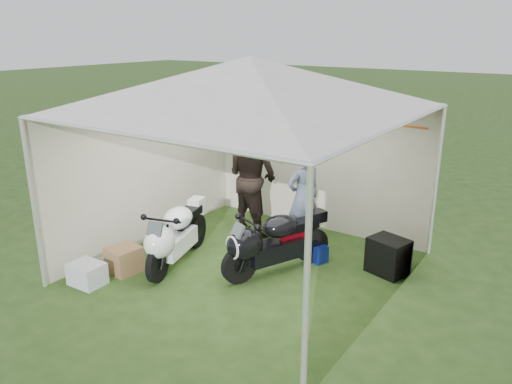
% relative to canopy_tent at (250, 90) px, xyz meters
% --- Properties ---
extents(ground, '(80.00, 80.00, 0.00)m').
position_rel_canopy_tent_xyz_m(ground, '(0.00, -0.03, -2.58)').
color(ground, '#274116').
rests_on(ground, ground).
extents(canopy_tent, '(5.66, 5.66, 3.00)m').
position_rel_canopy_tent_xyz_m(canopy_tent, '(0.00, 0.00, 0.00)').
color(canopy_tent, silver).
rests_on(canopy_tent, ground).
extents(motorcycle_white, '(0.74, 1.74, 0.88)m').
position_rel_canopy_tent_xyz_m(motorcycle_white, '(-0.97, -0.55, -2.09)').
color(motorcycle_white, black).
rests_on(motorcycle_white, ground).
extents(motorcycle_black, '(0.92, 1.68, 0.88)m').
position_rel_canopy_tent_xyz_m(motorcycle_black, '(0.34, 0.02, -2.09)').
color(motorcycle_black, black).
rests_on(motorcycle_black, ground).
extents(paddock_stand, '(0.41, 0.34, 0.26)m').
position_rel_canopy_tent_xyz_m(paddock_stand, '(0.66, 0.76, -2.44)').
color(paddock_stand, '#1A32CF').
rests_on(paddock_stand, ground).
extents(person_dark_jacket, '(1.06, 0.89, 1.95)m').
position_rel_canopy_tent_xyz_m(person_dark_jacket, '(-0.80, 1.19, -1.60)').
color(person_dark_jacket, black).
rests_on(person_dark_jacket, ground).
extents(person_blue_jacket, '(0.61, 0.69, 1.59)m').
position_rel_canopy_tent_xyz_m(person_blue_jacket, '(0.20, 1.16, -1.78)').
color(person_blue_jacket, slate).
rests_on(person_blue_jacket, ground).
extents(equipment_box, '(0.61, 0.54, 0.52)m').
position_rel_canopy_tent_xyz_m(equipment_box, '(1.70, 0.97, -2.32)').
color(equipment_box, black).
rests_on(equipment_box, ground).
extents(crate_0, '(0.47, 0.37, 0.30)m').
position_rel_canopy_tent_xyz_m(crate_0, '(-1.57, -1.67, -2.42)').
color(crate_0, silver).
rests_on(crate_0, ground).
extents(crate_1, '(0.46, 0.46, 0.37)m').
position_rel_canopy_tent_xyz_m(crate_1, '(-1.44, -1.12, -2.39)').
color(crate_1, olive).
rests_on(crate_1, ground).
extents(crate_2, '(0.34, 0.31, 0.21)m').
position_rel_canopy_tent_xyz_m(crate_2, '(-1.61, -1.16, -2.47)').
color(crate_2, silver).
rests_on(crate_2, ground).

